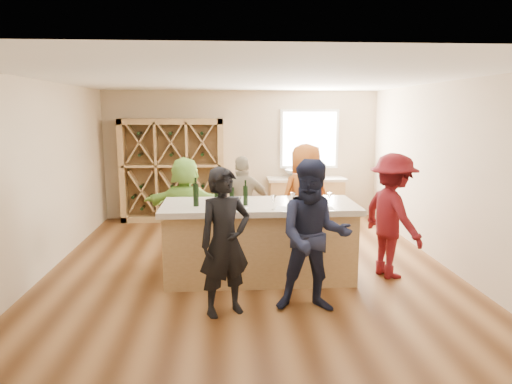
{
  "coord_description": "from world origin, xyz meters",
  "views": [
    {
      "loc": [
        -0.35,
        -6.57,
        2.35
      ],
      "look_at": [
        0.1,
        0.2,
        1.15
      ],
      "focal_mm": 32.0,
      "sensor_mm": 36.0,
      "label": 1
    }
  ],
  "objects": [
    {
      "name": "floor",
      "position": [
        0.0,
        0.0,
        -0.05
      ],
      "size": [
        6.0,
        7.0,
        0.1
      ],
      "primitive_type": "cube",
      "color": "brown",
      "rests_on": "ground"
    },
    {
      "name": "ceiling",
      "position": [
        0.0,
        0.0,
        2.85
      ],
      "size": [
        6.0,
        7.0,
        0.1
      ],
      "primitive_type": "cube",
      "color": "white",
      "rests_on": "ground"
    },
    {
      "name": "wall_back",
      "position": [
        0.0,
        3.55,
        1.4
      ],
      "size": [
        6.0,
        0.1,
        2.8
      ],
      "primitive_type": "cube",
      "color": "#C2AB8C",
      "rests_on": "ground"
    },
    {
      "name": "wall_front",
      "position": [
        0.0,
        -3.55,
        1.4
      ],
      "size": [
        6.0,
        0.1,
        2.8
      ],
      "primitive_type": "cube",
      "color": "#C2AB8C",
      "rests_on": "ground"
    },
    {
      "name": "wall_left",
      "position": [
        -3.05,
        0.0,
        1.4
      ],
      "size": [
        0.1,
        7.0,
        2.8
      ],
      "primitive_type": "cube",
      "color": "#C2AB8C",
      "rests_on": "ground"
    },
    {
      "name": "wall_right",
      "position": [
        3.05,
        0.0,
        1.4
      ],
      "size": [
        0.1,
        7.0,
        2.8
      ],
      "primitive_type": "cube",
      "color": "#C2AB8C",
      "rests_on": "ground"
    },
    {
      "name": "window_frame",
      "position": [
        1.5,
        3.47,
        1.75
      ],
      "size": [
        1.3,
        0.06,
        1.3
      ],
      "primitive_type": "cube",
      "color": "white",
      "rests_on": "wall_back"
    },
    {
      "name": "window_pane",
      "position": [
        1.5,
        3.44,
        1.75
      ],
      "size": [
        1.18,
        0.01,
        1.18
      ],
      "primitive_type": "cube",
      "color": "white",
      "rests_on": "wall_back"
    },
    {
      "name": "wine_rack",
      "position": [
        -1.5,
        3.27,
        1.1
      ],
      "size": [
        2.2,
        0.45,
        2.2
      ],
      "primitive_type": "cube",
      "color": "#AA8451",
      "rests_on": "floor"
    },
    {
      "name": "back_counter_base",
      "position": [
        1.4,
        3.2,
        0.43
      ],
      "size": [
        1.6,
        0.58,
        0.86
      ],
      "primitive_type": "cube",
      "color": "#AA8451",
      "rests_on": "floor"
    },
    {
      "name": "back_counter_top",
      "position": [
        1.4,
        3.2,
        0.89
      ],
      "size": [
        1.7,
        0.62,
        0.06
      ],
      "primitive_type": "cube",
      "color": "beige",
      "rests_on": "back_counter_base"
    },
    {
      "name": "sink",
      "position": [
        1.2,
        3.2,
        1.01
      ],
      "size": [
        0.54,
        0.54,
        0.19
      ],
      "primitive_type": "imported",
      "color": "silver",
      "rests_on": "back_counter_top"
    },
    {
      "name": "faucet",
      "position": [
        1.2,
        3.38,
        1.07
      ],
      "size": [
        0.02,
        0.02,
        0.3
      ],
      "primitive_type": "cylinder",
      "color": "silver",
      "rests_on": "back_counter_top"
    },
    {
      "name": "tasting_counter_base",
      "position": [
        0.11,
        -0.32,
        0.5
      ],
      "size": [
        2.6,
        1.0,
        1.0
      ],
      "primitive_type": "cube",
      "color": "#AA8451",
      "rests_on": "floor"
    },
    {
      "name": "tasting_counter_top",
      "position": [
        0.11,
        -0.32,
        1.04
      ],
      "size": [
        2.72,
        1.12,
        0.08
      ],
      "primitive_type": "cube",
      "color": "beige",
      "rests_on": "tasting_counter_base"
    },
    {
      "name": "wine_bottle_a",
      "position": [
        -0.76,
        -0.45,
        1.23
      ],
      "size": [
        0.08,
        0.08,
        0.31
      ],
      "primitive_type": "cylinder",
      "rotation": [
        0.0,
        0.0,
        -0.08
      ],
      "color": "black",
      "rests_on": "tasting_counter_top"
    },
    {
      "name": "wine_bottle_c",
      "position": [
        -0.47,
        -0.46,
        1.24
      ],
      "size": [
        0.09,
        0.09,
        0.32
      ],
      "primitive_type": "cylinder",
      "rotation": [
        0.0,
        0.0,
        0.1
      ],
      "color": "black",
      "rests_on": "tasting_counter_top"
    },
    {
      "name": "wine_bottle_d",
      "position": [
        -0.28,
        -0.53,
        1.21
      ],
      "size": [
        0.08,
        0.08,
        0.27
      ],
      "primitive_type": "cylinder",
      "rotation": [
        0.0,
        0.0,
        0.14
      ],
      "color": "black",
      "rests_on": "tasting_counter_top"
    },
    {
      "name": "wine_bottle_e",
      "position": [
        -0.09,
        -0.43,
        1.22
      ],
      "size": [
        0.07,
        0.07,
        0.27
      ],
      "primitive_type": "cylinder",
      "rotation": [
        0.0,
        0.0,
        0.03
      ],
      "color": "black",
      "rests_on": "tasting_counter_top"
    },
    {
      "name": "wine_glass_a",
      "position": [
        -0.18,
        -0.74,
        1.16
      ],
      "size": [
        0.08,
        0.08,
        0.16
      ],
      "primitive_type": "cone",
      "rotation": [
        0.0,
        0.0,
        0.4
      ],
      "color": "white",
      "rests_on": "tasting_counter_top"
    },
    {
      "name": "wine_glass_b",
      "position": [
        0.27,
        -0.75,
        1.18
      ],
      "size": [
        0.09,
        0.09,
        0.2
      ],
      "primitive_type": "cone",
      "rotation": [
        0.0,
        0.0,
        0.17
      ],
      "color": "white",
      "rests_on": "tasting_counter_top"
    },
    {
      "name": "wine_glass_d",
      "position": [
        0.56,
        -0.51,
        1.17
      ],
      "size": [
        0.07,
        0.07,
        0.18
      ],
      "primitive_type": "cone",
      "rotation": [
        0.0,
        0.0,
        -0.1
      ],
      "color": "white",
      "rests_on": "tasting_counter_top"
    },
    {
      "name": "wine_glass_e",
      "position": [
        1.05,
        -0.58,
        1.17
      ],
      "size": [
        0.09,
        0.09,
        0.19
      ],
      "primitive_type": "cone",
      "rotation": [
        0.0,
        0.0,
        -0.25
      ],
      "color": "white",
      "rests_on": "tasting_counter_top"
    },
    {
      "name": "tasting_menu_a",
      "position": [
        -0.2,
        -0.69,
        1.08
      ],
      "size": [
        0.3,
        0.34,
        0.0
      ],
      "primitive_type": "cube",
      "rotation": [
        0.0,
        0.0,
        -0.35
      ],
      "color": "white",
      "rests_on": "tasting_counter_top"
    },
    {
      "name": "tasting_menu_b",
      "position": [
        0.4,
        -0.7,
        1.08
      ],
      "size": [
        0.28,
        0.33,
        0.0
      ],
      "primitive_type": "cube",
      "rotation": [
        0.0,
        0.0,
        -0.25
      ],
      "color": "white",
      "rests_on": "tasting_counter_top"
    },
    {
      "name": "tasting_menu_c",
      "position": [
        0.97,
        -0.67,
        1.08
      ],
      "size": [
        0.21,
        0.29,
        0.0
      ],
      "primitive_type": "cube",
      "rotation": [
        0.0,
        0.0,
        0.02
      ],
      "color": "white",
      "rests_on": "tasting_counter_top"
    },
    {
      "name": "person_near_left",
      "position": [
        -0.37,
        -1.49,
        0.87
      ],
      "size": [
        0.77,
        0.69,
        1.74
      ],
      "primitive_type": "imported",
      "rotation": [
        0.0,
        0.0,
        0.43
      ],
      "color": "black",
      "rests_on": "floor"
    },
    {
      "name": "person_near_right",
      "position": [
        0.67,
        -1.47,
        0.91
      ],
      "size": [
        0.92,
        0.56,
        1.82
      ],
      "primitive_type": "imported",
      "rotation": [
        0.0,
        0.0,
        -0.09
      ],
      "color": "#191E38",
      "rests_on": "floor"
    },
    {
      "name": "person_server",
      "position": [
        2.0,
        -0.4,
        0.89
      ],
      "size": [
        0.85,
        1.26,
        1.78
      ],
      "primitive_type": "imported",
      "rotation": [
        0.0,
        0.0,
        1.88
      ],
      "color": "#590F14",
      "rests_on": "floor"
    },
    {
      "name": "person_far_mid",
      "position": [
        -0.07,
        0.75,
        0.82
      ],
      "size": [
        1.01,
        0.6,
        1.64
      ],
      "primitive_type": "imported",
      "rotation": [
        0.0,
        0.0,
        3.26
      ],
      "color": "gray",
      "rests_on": "floor"
    },
    {
      "name": "person_far_right",
      "position": [
        0.95,
        0.75,
        0.92
      ],
      "size": [
        1.03,
        0.83,
        1.84
      ],
      "primitive_type": "imported",
      "rotation": [
        0.0,
        0.0,
        3.44
      ],
      "color": "#994C19",
      "rests_on": "floor"
    },
    {
      "name": "person_far_left",
      "position": [
        -1.02,
        0.83,
        0.82
      ],
      "size": [
        1.59,
        0.81,
        1.63
      ],
      "primitive_type": "imported",
      "rotation": [
        0.0,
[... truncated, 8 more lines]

